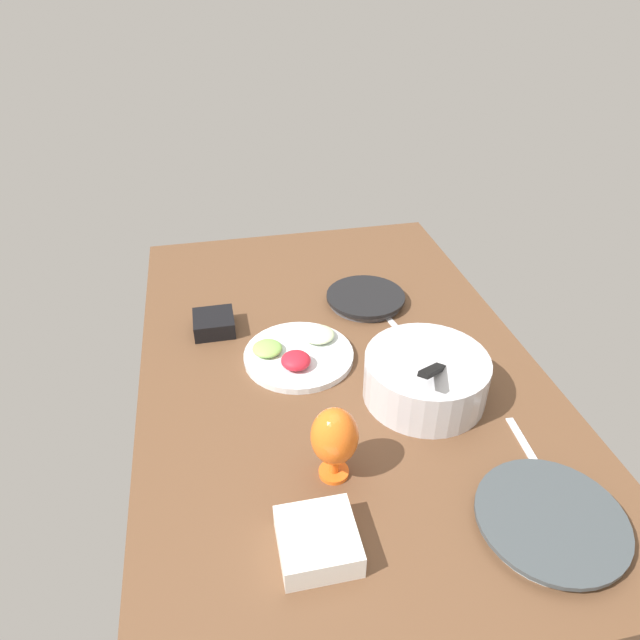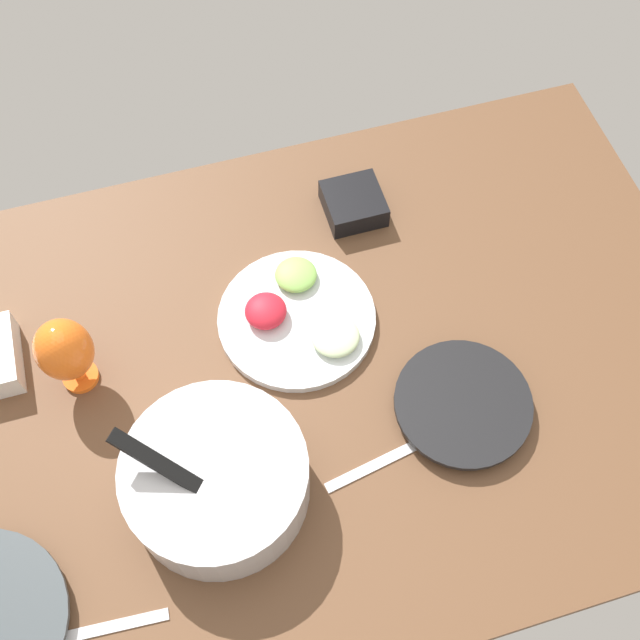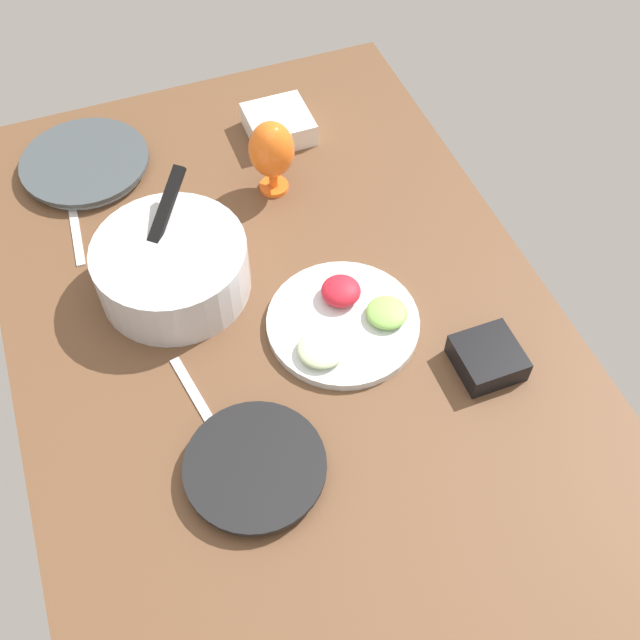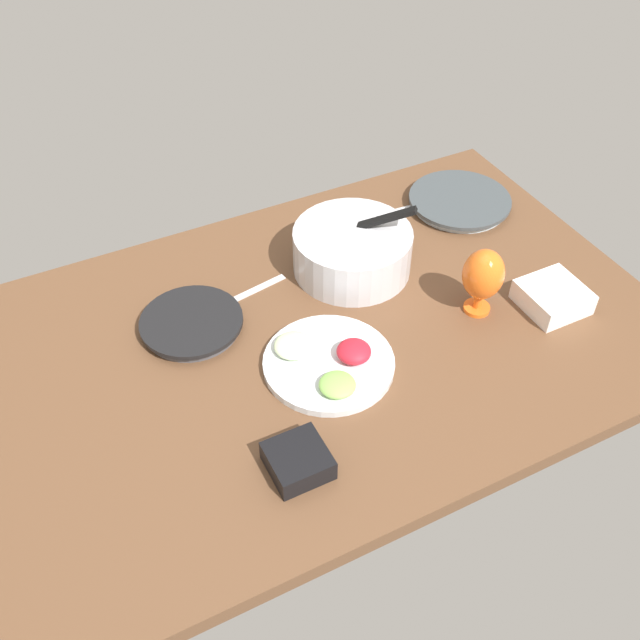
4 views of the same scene
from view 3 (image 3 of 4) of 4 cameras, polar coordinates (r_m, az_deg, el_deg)
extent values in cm
cube|color=brown|center=(149.23, -2.42, -0.97)|extent=(160.00, 104.00, 4.00)
cylinder|color=#4C4C51|center=(131.75, -4.85, -11.06)|extent=(22.31, 22.31, 1.84)
cylinder|color=black|center=(130.43, -4.90, -10.78)|extent=(24.25, 24.25, 1.10)
cylinder|color=silver|center=(184.31, -17.09, 10.97)|extent=(26.58, 26.58, 1.76)
cylinder|color=#3E4549|center=(183.41, -17.20, 11.29)|extent=(28.89, 28.89, 1.05)
cylinder|color=silver|center=(151.90, -10.99, 3.86)|extent=(30.04, 30.04, 11.51)
cylinder|color=white|center=(149.32, -11.19, 4.71)|extent=(27.03, 27.03, 2.07)
cube|color=black|center=(150.32, -11.89, 7.01)|extent=(18.00, 16.11, 12.34)
cylinder|color=silver|center=(147.00, 1.72, -0.21)|extent=(29.56, 29.56, 1.80)
ellipsoid|color=red|center=(148.15, 1.57, 2.19)|extent=(7.76, 7.76, 3.80)
ellipsoid|color=beige|center=(140.86, 0.09, -2.15)|extent=(8.96, 8.96, 2.56)
ellipsoid|color=#8CC659|center=(146.27, 5.01, 0.56)|extent=(8.00, 8.00, 2.49)
cylinder|color=orange|center=(172.43, -3.46, 9.94)|extent=(6.46, 6.46, 1.00)
cylinder|color=orange|center=(170.82, -3.50, 10.50)|extent=(2.00, 2.00, 3.65)
ellipsoid|color=orange|center=(165.22, -3.64, 12.60)|extent=(9.82, 9.82, 13.03)
cube|color=black|center=(143.83, 12.41, -2.78)|extent=(11.48, 11.48, 4.91)
cube|color=tan|center=(142.55, 12.52, -2.43)|extent=(9.41, 9.41, 1.57)
cube|color=white|center=(184.58, -3.11, 14.40)|extent=(14.42, 14.42, 5.52)
cube|color=#F9E072|center=(183.46, -3.13, 14.82)|extent=(11.82, 11.82, 1.77)
cube|color=silver|center=(140.72, -9.35, -5.50)|extent=(18.03, 4.96, 0.60)
cube|color=silver|center=(170.47, -17.76, 6.16)|extent=(18.08, 2.99, 0.60)
camera|label=1|loc=(2.07, -7.98, 46.55)|focal=31.70mm
camera|label=2|loc=(1.02, -60.34, 41.24)|focal=43.99mm
camera|label=4|loc=(1.35, 69.75, 25.92)|focal=40.91mm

